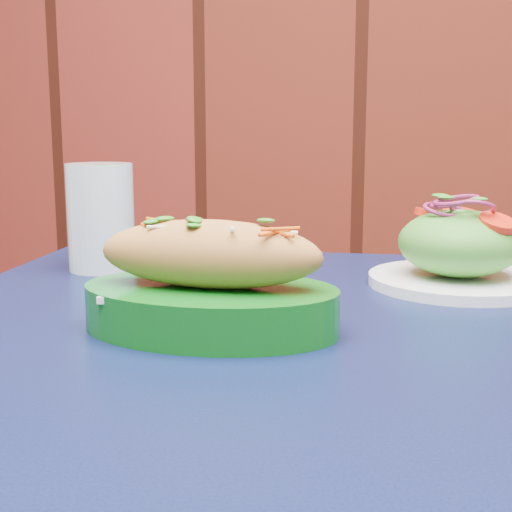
# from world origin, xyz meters

# --- Properties ---
(cafe_table) EXTENTS (0.86, 0.86, 0.75)m
(cafe_table) POSITION_xyz_m (0.46, 1.85, 0.66)
(cafe_table) COLOR black
(cafe_table) RESTS_ON ground
(banh_mi_basket) EXTENTS (0.23, 0.15, 0.11)m
(banh_mi_basket) POSITION_xyz_m (0.37, 1.84, 0.79)
(banh_mi_basket) COLOR #0B5A13
(banh_mi_basket) RESTS_ON cafe_table
(salad_plate) EXTENTS (0.20, 0.20, 0.11)m
(salad_plate) POSITION_xyz_m (0.59, 2.07, 0.79)
(salad_plate) COLOR white
(salad_plate) RESTS_ON cafe_table
(water_glass) EXTENTS (0.08, 0.08, 0.13)m
(water_glass) POSITION_xyz_m (0.16, 2.06, 0.82)
(water_glass) COLOR silver
(water_glass) RESTS_ON cafe_table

